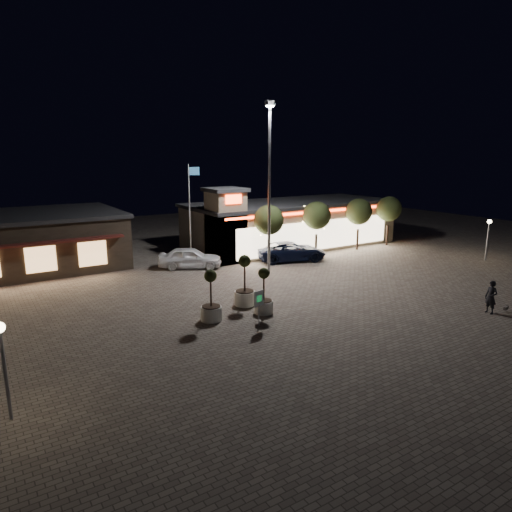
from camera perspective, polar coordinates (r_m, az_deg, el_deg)
ground at (r=26.76m, az=7.70°, el=-6.64°), size 90.00×90.00×0.00m
retail_building at (r=44.07m, az=4.04°, el=4.06°), size 20.40×8.40×6.10m
restaurant_building at (r=39.81m, az=-28.47°, el=1.54°), size 16.40×11.00×4.30m
floodlight_pole at (r=32.90m, az=1.69°, el=9.58°), size 0.60×0.40×12.38m
flagpole at (r=35.56m, az=-8.16°, el=6.01°), size 0.95×0.10×8.00m
lamp_post_east at (r=42.63m, az=27.05°, el=2.74°), size 0.36×0.36×3.48m
lamp_post_south at (r=17.41m, az=-29.12°, el=-10.41°), size 0.36×0.36×3.48m
string_tree_a at (r=36.84m, az=1.61°, el=4.51°), size 2.42×2.42×4.79m
string_tree_b at (r=39.83m, az=7.61°, el=5.02°), size 2.42×2.42×4.79m
string_tree_c at (r=43.19m, az=12.73°, el=5.41°), size 2.42×2.42×4.79m
string_tree_d at (r=46.10m, az=16.26°, el=5.66°), size 2.42×2.42×4.79m
pickup_truck at (r=38.31m, az=4.46°, el=0.60°), size 6.34×4.39×1.61m
white_sedan at (r=36.08m, az=-8.22°, el=-0.20°), size 5.23×4.10×1.67m
pedestrian at (r=28.83m, az=27.32°, el=-4.60°), size 0.49×0.71×1.88m
dog at (r=29.74m, az=28.81°, el=-5.66°), size 0.47×0.21×0.25m
planter_left at (r=24.72m, az=-5.63°, el=-6.10°), size 1.15×1.15×2.82m
planter_mid at (r=25.73m, az=0.97°, el=-5.41°), size 1.07×1.07×2.63m
planter_right at (r=27.05m, az=-1.42°, el=-4.22°), size 1.24×1.24×3.04m
valet_sign at (r=23.64m, az=0.36°, el=-5.71°), size 0.63×0.19×1.92m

